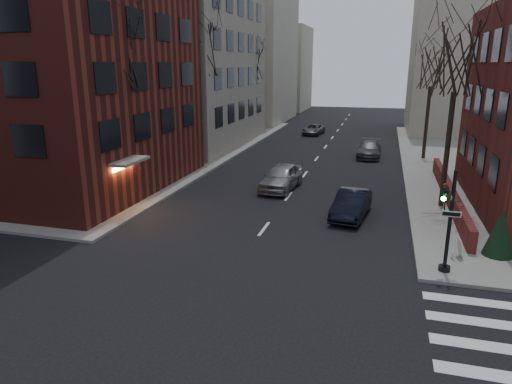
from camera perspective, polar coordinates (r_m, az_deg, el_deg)
sidewalk_far_left at (r=52.20m, az=-25.92°, el=5.57°), size 44.00×44.00×0.15m
building_left_brick at (r=32.59m, az=-25.22°, el=16.29°), size 15.00×15.00×18.00m
low_wall_right at (r=28.76m, az=22.99°, el=-0.10°), size 0.35×16.00×1.00m
building_distant_la at (r=66.73m, az=-2.26°, el=16.70°), size 14.00×16.00×18.00m
building_distant_ra at (r=59.35m, az=25.82°, el=14.36°), size 14.00×14.00×16.00m
building_distant_lb at (r=82.61m, az=2.85°, el=15.12°), size 10.00×12.00×14.00m
traffic_signal at (r=18.72m, az=22.80°, el=-4.15°), size 0.76×0.44×4.00m
tree_left_a at (r=26.61m, az=-17.19°, el=16.35°), size 4.18×4.18×10.26m
tree_left_b at (r=37.34m, az=-6.97°, el=17.22°), size 4.40×4.40×10.80m
tree_left_c at (r=50.56m, az=-0.67°, el=15.91°), size 3.96×3.96×9.72m
tree_right_a at (r=26.78m, az=23.88°, el=14.77°), size 3.96×3.96×9.72m
tree_right_b at (r=40.70m, az=21.16°, el=14.31°), size 3.74×3.74×9.18m
streetlamp_near at (r=33.60m, az=-8.36°, el=9.35°), size 0.36×0.36×6.28m
streetlamp_far at (r=52.45m, az=0.61°, el=11.76°), size 0.36×0.36×6.28m
parked_sedan at (r=24.67m, az=11.84°, el=-1.50°), size 2.04×4.48×1.43m
car_lane_silver at (r=29.57m, az=3.18°, el=1.90°), size 2.36×4.95×1.63m
car_lane_gray at (r=41.08m, az=13.98°, el=5.20°), size 2.05×4.83×1.39m
car_lane_far at (r=53.38m, az=7.17°, el=7.77°), size 2.36×4.38×1.17m
sandwich_board at (r=20.65m, az=23.69°, el=-6.38°), size 0.47×0.59×0.85m
evergreen_shrub at (r=21.44m, az=28.24°, el=-4.45°), size 1.37×1.37×2.04m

